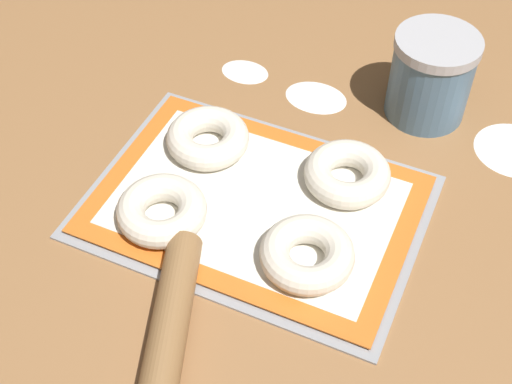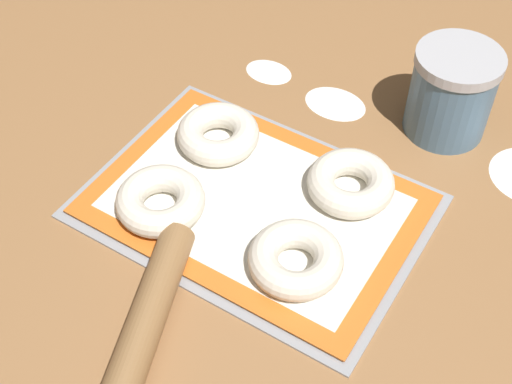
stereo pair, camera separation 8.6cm
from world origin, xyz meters
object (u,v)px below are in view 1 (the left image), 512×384
object	(u,v)px
bagel_front_left	(162,210)
bagel_front_right	(307,254)
baking_tray	(256,205)
bagel_back_right	(347,174)
bagel_back_left	(208,138)
rolling_pin	(167,339)
flour_canister	(431,77)

from	to	relation	value
bagel_front_left	bagel_front_right	distance (m)	0.20
baking_tray	bagel_back_right	xyz separation A→B (m)	(0.10, 0.08, 0.03)
bagel_back_left	bagel_back_right	distance (m)	0.21
baking_tray	rolling_pin	size ratio (longest dim) A/B	1.23
bagel_back_left	rolling_pin	bearing A→B (deg)	-71.47
bagel_back_left	rolling_pin	xyz separation A→B (m)	(0.10, -0.31, -0.01)
baking_tray	rolling_pin	xyz separation A→B (m)	(-0.00, -0.24, 0.02)
baking_tray	bagel_back_left	xyz separation A→B (m)	(-0.11, 0.07, 0.03)
bagel_front_left	bagel_back_right	distance (m)	0.26
baking_tray	bagel_back_left	distance (m)	0.13
rolling_pin	bagel_back_right	bearing A→B (deg)	72.28
bagel_front_left	flour_canister	bearing A→B (deg)	54.93
bagel_front_right	bagel_back_left	world-z (taller)	same
bagel_back_right	flour_canister	xyz separation A→B (m)	(0.06, 0.21, 0.04)
bagel_back_left	bagel_back_right	bearing A→B (deg)	4.21
flour_canister	bagel_front_right	bearing A→B (deg)	-99.02
bagel_back_right	flour_canister	bearing A→B (deg)	74.50
bagel_back_left	flour_canister	distance (m)	0.35
baking_tray	bagel_back_left	bearing A→B (deg)	147.87
baking_tray	bagel_front_left	distance (m)	0.13
baking_tray	rolling_pin	bearing A→B (deg)	-90.68
bagel_front_left	baking_tray	bearing A→B (deg)	38.88
bagel_back_right	rolling_pin	world-z (taller)	bagel_back_right
baking_tray	bagel_front_left	size ratio (longest dim) A/B	3.75
flour_canister	rolling_pin	xyz separation A→B (m)	(-0.16, -0.53, -0.05)
rolling_pin	bagel_front_left	bearing A→B (deg)	120.95
bagel_back_right	bagel_front_right	bearing A→B (deg)	-89.92
bagel_back_right	rolling_pin	xyz separation A→B (m)	(-0.10, -0.33, -0.01)
bagel_front_right	rolling_pin	bearing A→B (deg)	-120.91
bagel_front_left	bagel_back_left	xyz separation A→B (m)	(-0.01, 0.15, 0.00)
bagel_back_left	bagel_back_right	xyz separation A→B (m)	(0.21, 0.02, 0.00)
bagel_front_left	bagel_back_right	size ratio (longest dim) A/B	1.00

